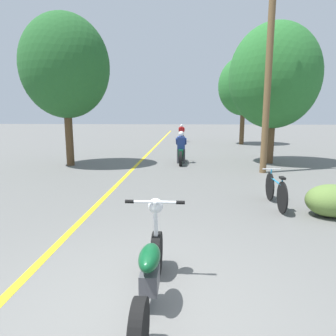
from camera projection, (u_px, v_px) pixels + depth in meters
name	position (u px, v px, depth m)	size (l,w,h in m)	color
ground_plane	(143.00, 310.00, 3.40)	(120.00, 120.00, 0.00)	#60605E
lane_stripe_center	(145.00, 157.00, 15.35)	(0.14, 48.00, 0.01)	yellow
utility_pole	(268.00, 71.00, 10.64)	(1.10, 0.24, 7.22)	brown
roadside_tree_right_near	(274.00, 76.00, 12.80)	(3.86, 3.47, 5.99)	#513A23
roadside_tree_right_far	(244.00, 86.00, 21.00)	(3.58, 3.22, 6.17)	#513A23
roadside_tree_left	(65.00, 67.00, 12.16)	(3.61, 3.25, 6.16)	#513A23
roadside_bush	(332.00, 201.00, 6.43)	(1.10, 0.88, 0.70)	#5B7A38
motorcycle_foreground	(150.00, 270.00, 3.43)	(0.77, 2.12, 1.10)	black
motorcycle_rider_lead	(181.00, 151.00, 13.34)	(0.50, 2.09, 1.43)	black
motorcycle_rider_far	(182.00, 135.00, 23.59)	(0.50, 2.16, 1.37)	black
bicycle_parked	(276.00, 191.00, 7.14)	(0.44, 1.74, 0.83)	black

